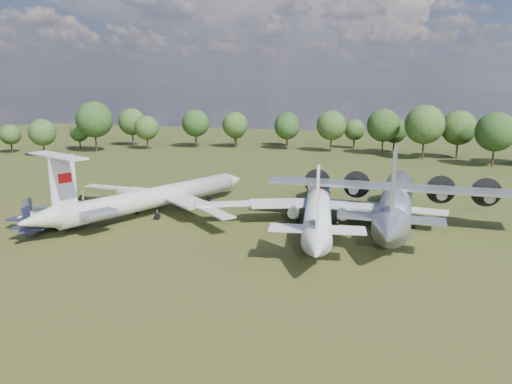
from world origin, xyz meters
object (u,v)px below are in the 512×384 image
(il62_airliner, at_px, (155,201))
(tu104_jet, at_px, (318,209))
(small_prop_west, at_px, (47,222))
(small_prop_northwest, at_px, (53,212))
(person_on_il62, at_px, (83,196))
(an12_transport, at_px, (396,206))

(il62_airliner, xyz_separation_m, tu104_jet, (26.11, 1.43, 0.22))
(small_prop_west, height_order, small_prop_northwest, small_prop_west)
(tu104_jet, height_order, person_on_il62, person_on_il62)
(an12_transport, distance_m, small_prop_west, 51.01)
(small_prop_west, xyz_separation_m, small_prop_northwest, (-3.66, 5.85, -0.20))
(person_on_il62, bearing_deg, small_prop_west, 34.69)
(tu104_jet, bearing_deg, il62_airliner, 174.09)
(small_prop_west, relative_size, small_prop_northwest, 1.20)
(tu104_jet, height_order, an12_transport, an12_transport)
(il62_airliner, height_order, small_prop_west, il62_airliner)
(an12_transport, xyz_separation_m, person_on_il62, (-42.20, -16.57, 2.43))
(il62_airliner, height_order, an12_transport, an12_transport)
(an12_transport, distance_m, small_prop_northwest, 52.90)
(tu104_jet, height_order, small_prop_west, tu104_jet)
(tu104_jet, relative_size, an12_transport, 1.13)
(an12_transport, relative_size, small_prop_northwest, 3.14)
(tu104_jet, bearing_deg, small_prop_west, -168.68)
(person_on_il62, bearing_deg, an12_transport, -131.21)
(il62_airliner, relative_size, an12_transport, 1.05)
(il62_airliner, distance_m, small_prop_west, 16.36)
(tu104_jet, relative_size, small_prop_northwest, 3.55)
(an12_transport, height_order, person_on_il62, person_on_il62)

